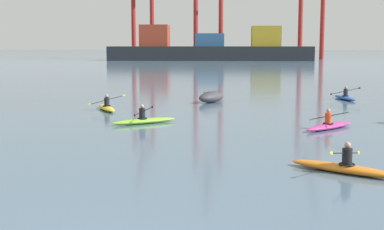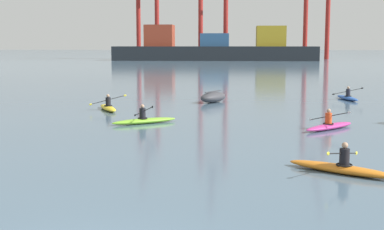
# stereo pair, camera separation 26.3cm
# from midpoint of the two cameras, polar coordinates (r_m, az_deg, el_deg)

# --- Properties ---
(container_barge) EXTENTS (49.72, 9.27, 8.69)m
(container_barge) POSITION_cam_midpoint_polar(r_m,az_deg,el_deg) (132.65, 1.83, 7.07)
(container_barge) COLOR #1E2328
(container_barge) RESTS_ON ground
(capsized_dinghy) EXTENTS (2.25, 2.80, 0.76)m
(capsized_dinghy) POSITION_cam_midpoint_polar(r_m,az_deg,el_deg) (35.70, 1.87, 1.92)
(capsized_dinghy) COLOR #38383D
(capsized_dinghy) RESTS_ON ground
(kayak_orange) EXTENTS (3.14, 2.43, 0.95)m
(kayak_orange) POSITION_cam_midpoint_polar(r_m,az_deg,el_deg) (16.70, 15.48, -5.39)
(kayak_orange) COLOR orange
(kayak_orange) RESTS_ON ground
(kayak_magenta) EXTENTS (2.81, 2.85, 0.95)m
(kayak_magenta) POSITION_cam_midpoint_polar(r_m,az_deg,el_deg) (25.10, 14.14, -1.08)
(kayak_magenta) COLOR #C13384
(kayak_magenta) RESTS_ON ground
(kayak_blue) EXTENTS (2.23, 3.45, 0.95)m
(kayak_blue) POSITION_cam_midpoint_polar(r_m,az_deg,el_deg) (38.92, 15.83, 1.84)
(kayak_blue) COLOR #2856B2
(kayak_blue) RESTS_ON ground
(kayak_lime) EXTENTS (3.14, 2.42, 1.00)m
(kayak_lime) POSITION_cam_midpoint_polar(r_m,az_deg,el_deg) (26.14, -5.44, -0.55)
(kayak_lime) COLOR #7ABC2D
(kayak_lime) RESTS_ON ground
(kayak_yellow) EXTENTS (2.06, 3.34, 0.95)m
(kayak_yellow) POSITION_cam_midpoint_polar(r_m,az_deg,el_deg) (31.80, -9.34, 0.82)
(kayak_yellow) COLOR yellow
(kayak_yellow) RESTS_ON ground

